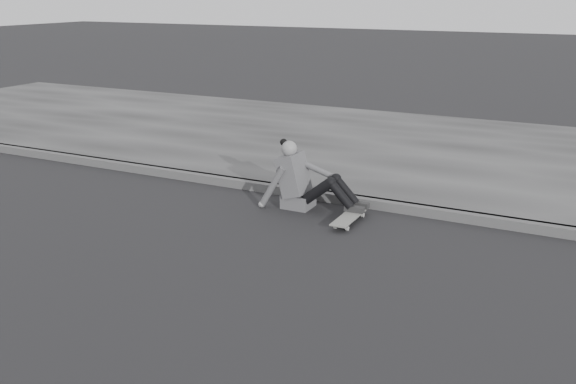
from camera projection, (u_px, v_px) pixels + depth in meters
ground at (255, 281)px, 6.15m from camera, size 80.00×80.00×0.00m
curb at (352, 200)px, 8.34m from camera, size 24.00×0.16×0.12m
sidewalk at (416, 150)px, 10.92m from camera, size 24.00×6.00×0.12m
skateboard at (349, 217)px, 7.68m from camera, size 0.20×0.78×0.09m
seated_woman at (303, 181)px, 8.12m from camera, size 1.38×0.46×0.88m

